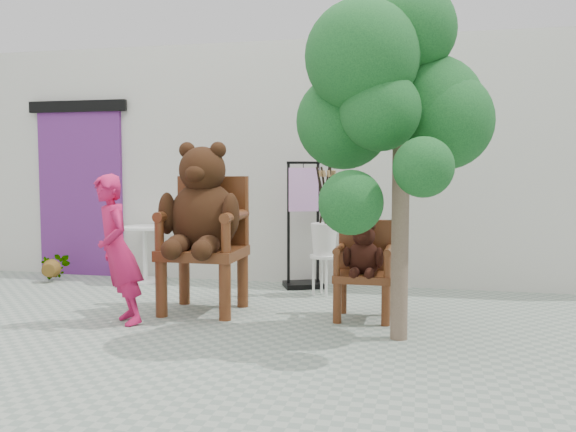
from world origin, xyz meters
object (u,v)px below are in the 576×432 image
(chair_big, at_px, (203,217))
(display_stand, at_px, (303,239))
(cafe_table, at_px, (145,247))
(stool_bucket, at_px, (324,239))
(chair_small, at_px, (364,260))
(tree, at_px, (395,97))
(person, at_px, (118,250))

(chair_big, height_order, display_stand, chair_big)
(cafe_table, xyz_separation_m, stool_bucket, (2.34, -0.32, 0.20))
(cafe_table, bearing_deg, chair_small, -24.41)
(chair_big, xyz_separation_m, stool_bucket, (1.05, 1.04, -0.31))
(tree, bearing_deg, person, -177.07)
(person, relative_size, cafe_table, 1.95)
(chair_big, relative_size, chair_small, 1.81)
(chair_small, distance_m, display_stand, 1.62)
(chair_big, distance_m, display_stand, 1.65)
(person, bearing_deg, display_stand, 103.77)
(display_stand, bearing_deg, tree, -82.48)
(cafe_table, xyz_separation_m, display_stand, (2.02, 0.07, 0.14))
(tree, bearing_deg, stool_bucket, 117.95)
(cafe_table, distance_m, stool_bucket, 2.37)
(display_stand, bearing_deg, stool_bucket, -73.71)
(person, height_order, tree, tree)
(cafe_table, relative_size, tree, 0.24)
(chair_small, height_order, stool_bucket, stool_bucket)
(person, height_order, stool_bucket, stool_bucket)
(chair_big, distance_m, cafe_table, 1.95)
(chair_big, bearing_deg, tree, -15.95)
(chair_small, distance_m, person, 2.29)
(cafe_table, relative_size, stool_bucket, 0.49)
(chair_big, relative_size, stool_bucket, 1.16)
(stool_bucket, height_order, tree, tree)
(chair_small, height_order, cafe_table, chair_small)
(cafe_table, relative_size, display_stand, 0.47)
(chair_small, bearing_deg, cafe_table, 155.59)
(person, distance_m, stool_bucket, 2.36)
(cafe_table, distance_m, display_stand, 2.03)
(display_stand, bearing_deg, cafe_table, 159.06)
(chair_small, xyz_separation_m, display_stand, (-0.86, 1.38, 0.02))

